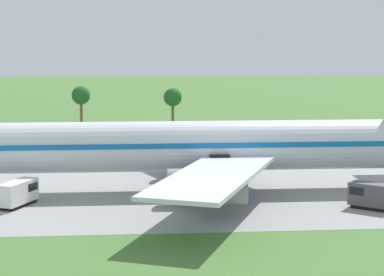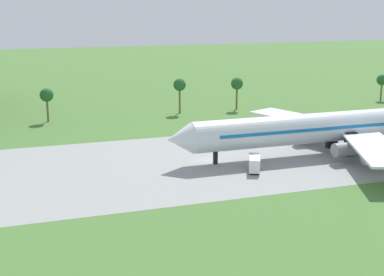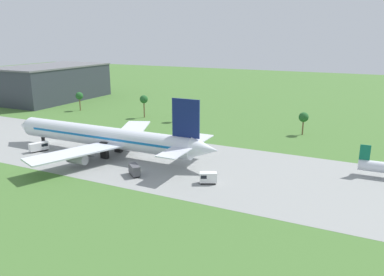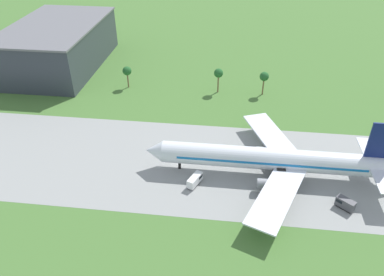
% 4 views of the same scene
% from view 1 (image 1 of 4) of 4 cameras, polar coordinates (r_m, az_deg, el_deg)
% --- Properties ---
extents(jet_airliner, '(73.87, 54.91, 19.40)m').
position_cam_1_polar(jet_airliner, '(86.64, 1.14, -0.68)').
color(jet_airliner, silver).
rests_on(jet_airliner, ground_plane).
extents(baggage_tug, '(4.12, 6.05, 2.87)m').
position_cam_1_polar(baggage_tug, '(81.47, -14.03, -4.38)').
color(baggage_tug, black).
rests_on(baggage_tug, ground_plane).
extents(fuel_truck, '(4.97, 4.61, 2.93)m').
position_cam_1_polar(fuel_truck, '(80.15, 14.40, -4.57)').
color(fuel_truck, black).
rests_on(fuel_truck, ground_plane).
extents(palm_tree_row, '(110.04, 3.60, 10.08)m').
position_cam_1_polar(palm_tree_row, '(136.42, -3.86, 3.15)').
color(palm_tree_row, brown).
rests_on(palm_tree_row, ground_plane).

